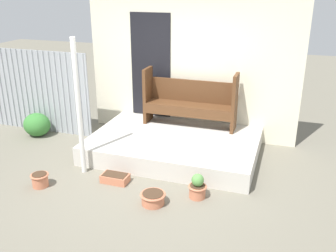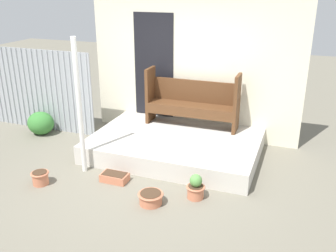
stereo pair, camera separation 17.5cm
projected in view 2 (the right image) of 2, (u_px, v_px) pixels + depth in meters
name	position (u px, v px, depth m)	size (l,w,h in m)	color
ground_plane	(145.00, 177.00, 5.85)	(24.00, 24.00, 0.00)	#706B5B
porch_slab	(175.00, 146.00, 6.59)	(2.87, 1.95, 0.32)	beige
house_wall	(191.00, 70.00, 7.07)	(4.07, 0.08, 2.60)	beige
fence_corrugated	(26.00, 89.00, 7.64)	(3.08, 0.05, 1.64)	#9EA3A8
support_post	(79.00, 108.00, 5.68)	(0.08, 0.08, 2.14)	white
bench	(192.00, 100.00, 6.90)	(1.71, 0.41, 1.04)	#54331C
flower_pot_left	(40.00, 177.00, 5.62)	(0.27, 0.27, 0.20)	#C67251
flower_pot_middle	(151.00, 198.00, 5.13)	(0.36, 0.36, 0.17)	#C67251
flower_pot_right	(196.00, 188.00, 5.24)	(0.27, 0.27, 0.37)	#C67251
planter_box_rect	(115.00, 177.00, 5.72)	(0.41, 0.24, 0.13)	#C67251
shrub_by_fence	(41.00, 123.00, 7.44)	(0.53, 0.48, 0.46)	#387A33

